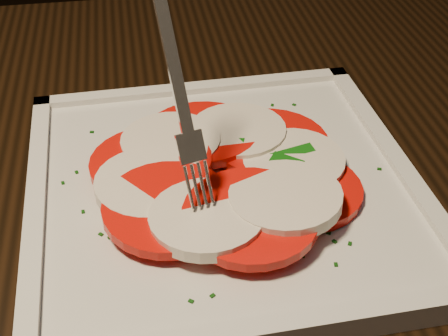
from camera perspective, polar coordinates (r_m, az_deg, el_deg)
name	(u,v)px	position (r m, az deg, el deg)	size (l,w,h in m)	color
table	(231,253)	(0.61, 0.64, -7.78)	(1.21, 0.81, 0.75)	black
chair	(239,8)	(1.39, 1.34, 14.38)	(0.52, 0.52, 0.93)	black
plate	(224,190)	(0.51, 0.00, -2.00)	(0.31, 0.31, 0.01)	silver
caprese_salad	(224,172)	(0.50, 0.00, -0.36)	(0.26, 0.24, 0.03)	red
fork	(172,76)	(0.44, -4.80, 8.35)	(0.03, 0.09, 0.16)	white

